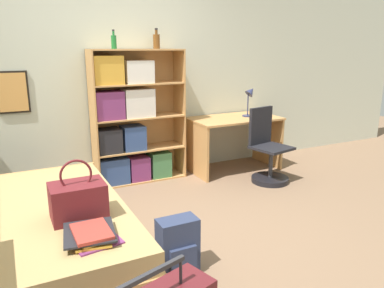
{
  "coord_description": "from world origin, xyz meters",
  "views": [
    {
      "loc": [
        -1.03,
        -2.74,
        1.6
      ],
      "look_at": [
        0.44,
        0.19,
        0.75
      ],
      "focal_mm": 35.0,
      "sensor_mm": 36.0,
      "label": 1
    }
  ],
  "objects_px": {
    "bookcase": "(129,122)",
    "desk_lamp": "(250,96)",
    "desk": "(234,133)",
    "handbag": "(78,200)",
    "book_stack_on_bed": "(92,234)",
    "bottle_green": "(114,42)",
    "desk_chair": "(268,158)",
    "backpack": "(178,247)",
    "bed": "(63,233)",
    "bottle_brown": "(156,41)"
  },
  "relations": [
    {
      "from": "book_stack_on_bed",
      "to": "desk_chair",
      "type": "bearing_deg",
      "value": 29.69
    },
    {
      "from": "handbag",
      "to": "bottle_brown",
      "type": "relative_size",
      "value": 1.77
    },
    {
      "from": "bookcase",
      "to": "bottle_green",
      "type": "bearing_deg",
      "value": -163.88
    },
    {
      "from": "bookcase",
      "to": "bottle_green",
      "type": "xyz_separation_m",
      "value": [
        -0.15,
        -0.04,
        0.92
      ]
    },
    {
      "from": "book_stack_on_bed",
      "to": "desk",
      "type": "bearing_deg",
      "value": 40.52
    },
    {
      "from": "bed",
      "to": "desk_lamp",
      "type": "xyz_separation_m",
      "value": [
        2.62,
        1.3,
        0.74
      ]
    },
    {
      "from": "desk_chair",
      "to": "bed",
      "type": "bearing_deg",
      "value": -163.81
    },
    {
      "from": "handbag",
      "to": "book_stack_on_bed",
      "type": "xyz_separation_m",
      "value": [
        0.01,
        -0.35,
        -0.09
      ]
    },
    {
      "from": "book_stack_on_bed",
      "to": "bookcase",
      "type": "height_order",
      "value": "bookcase"
    },
    {
      "from": "book_stack_on_bed",
      "to": "desk_chair",
      "type": "xyz_separation_m",
      "value": [
        2.41,
        1.37,
        -0.21
      ]
    },
    {
      "from": "bookcase",
      "to": "desk",
      "type": "bearing_deg",
      "value": -6.85
    },
    {
      "from": "bottle_green",
      "to": "bottle_brown",
      "type": "xyz_separation_m",
      "value": [
        0.54,
        0.09,
        0.01
      ]
    },
    {
      "from": "bed",
      "to": "book_stack_on_bed",
      "type": "xyz_separation_m",
      "value": [
        0.09,
        -0.65,
        0.27
      ]
    },
    {
      "from": "desk",
      "to": "bed",
      "type": "bearing_deg",
      "value": -151.23
    },
    {
      "from": "desk",
      "to": "handbag",
      "type": "bearing_deg",
      "value": -145.07
    },
    {
      "from": "bottle_brown",
      "to": "desk",
      "type": "bearing_deg",
      "value": -12.11
    },
    {
      "from": "handbag",
      "to": "backpack",
      "type": "distance_m",
      "value": 0.78
    },
    {
      "from": "bottle_brown",
      "to": "bookcase",
      "type": "bearing_deg",
      "value": -173.29
    },
    {
      "from": "bottle_green",
      "to": "desk_chair",
      "type": "bearing_deg",
      "value": -23.14
    },
    {
      "from": "handbag",
      "to": "desk",
      "type": "distance_m",
      "value": 2.8
    },
    {
      "from": "bed",
      "to": "handbag",
      "type": "relative_size",
      "value": 4.67
    },
    {
      "from": "book_stack_on_bed",
      "to": "bottle_green",
      "type": "xyz_separation_m",
      "value": [
        0.77,
        2.08,
        1.16
      ]
    },
    {
      "from": "bed",
      "to": "handbag",
      "type": "distance_m",
      "value": 0.48
    },
    {
      "from": "handbag",
      "to": "desk_lamp",
      "type": "height_order",
      "value": "desk_lamp"
    },
    {
      "from": "bottle_green",
      "to": "desk_lamp",
      "type": "bearing_deg",
      "value": -4.13
    },
    {
      "from": "book_stack_on_bed",
      "to": "desk",
      "type": "xyz_separation_m",
      "value": [
        2.29,
        1.95,
        -0.01
      ]
    },
    {
      "from": "desk_lamp",
      "to": "backpack",
      "type": "relative_size",
      "value": 0.97
    },
    {
      "from": "bottle_green",
      "to": "backpack",
      "type": "relative_size",
      "value": 0.49
    },
    {
      "from": "bookcase",
      "to": "backpack",
      "type": "distance_m",
      "value": 2.11
    },
    {
      "from": "bookcase",
      "to": "desk_lamp",
      "type": "xyz_separation_m",
      "value": [
        1.61,
        -0.17,
        0.24
      ]
    },
    {
      "from": "bottle_green",
      "to": "desk",
      "type": "bearing_deg",
      "value": -4.61
    },
    {
      "from": "bottle_brown",
      "to": "desk_lamp",
      "type": "xyz_separation_m",
      "value": [
        1.22,
        -0.22,
        -0.7
      ]
    },
    {
      "from": "bed",
      "to": "handbag",
      "type": "xyz_separation_m",
      "value": [
        0.08,
        -0.3,
        0.36
      ]
    },
    {
      "from": "bottle_brown",
      "to": "desk",
      "type": "relative_size",
      "value": 0.2
    },
    {
      "from": "bottle_brown",
      "to": "bottle_green",
      "type": "bearing_deg",
      "value": -170.66
    },
    {
      "from": "bookcase",
      "to": "bottle_brown",
      "type": "bearing_deg",
      "value": 6.71
    },
    {
      "from": "bed",
      "to": "desk_chair",
      "type": "distance_m",
      "value": 2.61
    },
    {
      "from": "book_stack_on_bed",
      "to": "bottle_green",
      "type": "distance_m",
      "value": 2.5
    },
    {
      "from": "book_stack_on_bed",
      "to": "bottle_brown",
      "type": "relative_size",
      "value": 1.62
    },
    {
      "from": "bottle_brown",
      "to": "desk_lamp",
      "type": "height_order",
      "value": "bottle_brown"
    },
    {
      "from": "desk_chair",
      "to": "backpack",
      "type": "xyz_separation_m",
      "value": [
        -1.79,
        -1.27,
        -0.08
      ]
    },
    {
      "from": "desk",
      "to": "backpack",
      "type": "xyz_separation_m",
      "value": [
        -1.67,
        -1.85,
        -0.29
      ]
    },
    {
      "from": "bed",
      "to": "desk",
      "type": "height_order",
      "value": "desk"
    },
    {
      "from": "bookcase",
      "to": "desk",
      "type": "distance_m",
      "value": 1.4
    },
    {
      "from": "bed",
      "to": "desk_lamp",
      "type": "distance_m",
      "value": 3.02
    },
    {
      "from": "bottle_green",
      "to": "backpack",
      "type": "bearing_deg",
      "value": -94.26
    },
    {
      "from": "bottle_green",
      "to": "desk_chair",
      "type": "height_order",
      "value": "bottle_green"
    },
    {
      "from": "bed",
      "to": "desk",
      "type": "bearing_deg",
      "value": 28.77
    },
    {
      "from": "bookcase",
      "to": "desk_lamp",
      "type": "distance_m",
      "value": 1.64
    },
    {
      "from": "book_stack_on_bed",
      "to": "backpack",
      "type": "xyz_separation_m",
      "value": [
        0.62,
        0.1,
        -0.29
      ]
    }
  ]
}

